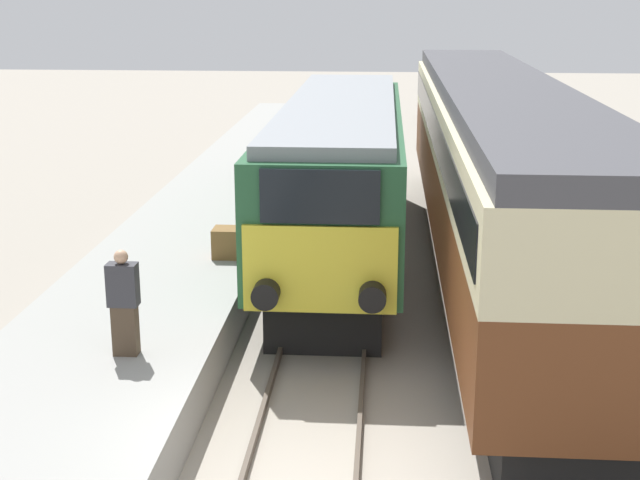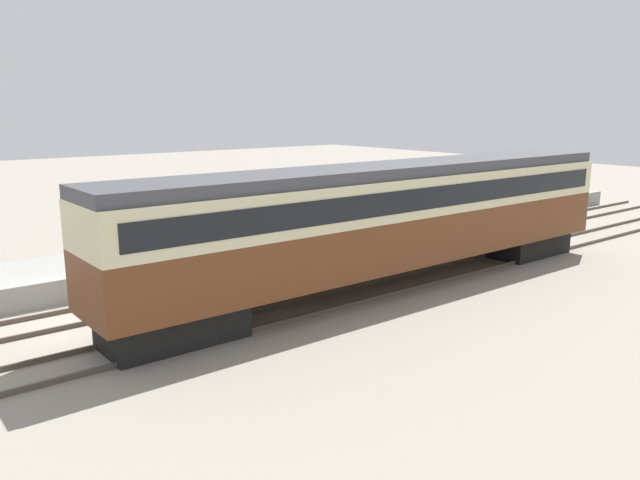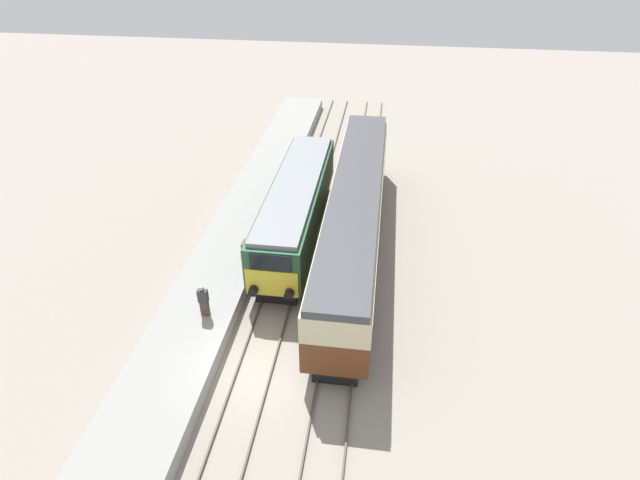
{
  "view_description": "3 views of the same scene",
  "coord_description": "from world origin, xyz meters",
  "px_view_note": "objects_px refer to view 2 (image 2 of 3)",
  "views": [
    {
      "loc": [
        0.99,
        -9.7,
        6.02
      ],
      "look_at": [
        0.0,
        3.89,
        2.2
      ],
      "focal_mm": 50.0,
      "sensor_mm": 36.0,
      "label": 1
    },
    {
      "loc": [
        17.83,
        -4.96,
        6.03
      ],
      "look_at": [
        1.7,
        7.89,
        1.6
      ],
      "focal_mm": 35.0,
      "sensor_mm": 36.0,
      "label": 2
    },
    {
      "loc": [
        4.67,
        -13.67,
        16.25
      ],
      "look_at": [
        1.7,
        7.89,
        1.6
      ],
      "focal_mm": 28.0,
      "sensor_mm": 36.0,
      "label": 3
    }
  ],
  "objects_px": {
    "passenger_carriage": "(392,214)",
    "person_on_platform": "(111,239)",
    "locomotive": "(345,213)",
    "luggage_crate": "(249,238)"
  },
  "relations": [
    {
      "from": "locomotive",
      "to": "person_on_platform",
      "type": "xyz_separation_m",
      "value": [
        -2.77,
        -8.1,
        -0.43
      ]
    },
    {
      "from": "locomotive",
      "to": "luggage_crate",
      "type": "bearing_deg",
      "value": -124.5
    },
    {
      "from": "luggage_crate",
      "to": "person_on_platform",
      "type": "bearing_deg",
      "value": -97.83
    },
    {
      "from": "locomotive",
      "to": "luggage_crate",
      "type": "height_order",
      "value": "locomotive"
    },
    {
      "from": "passenger_carriage",
      "to": "locomotive",
      "type": "bearing_deg",
      "value": 165.48
    },
    {
      "from": "passenger_carriage",
      "to": "person_on_platform",
      "type": "relative_size",
      "value": 12.55
    },
    {
      "from": "person_on_platform",
      "to": "luggage_crate",
      "type": "distance_m",
      "value": 5.15
    },
    {
      "from": "passenger_carriage",
      "to": "luggage_crate",
      "type": "height_order",
      "value": "passenger_carriage"
    },
    {
      "from": "locomotive",
      "to": "luggage_crate",
      "type": "relative_size",
      "value": 19.46
    },
    {
      "from": "person_on_platform",
      "to": "luggage_crate",
      "type": "xyz_separation_m",
      "value": [
        0.7,
        5.08,
        -0.5
      ]
    }
  ]
}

